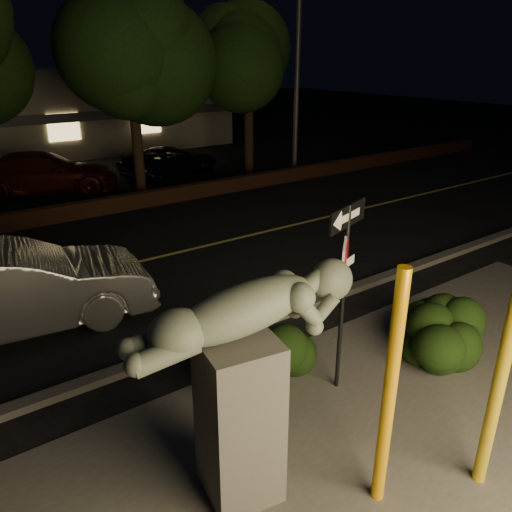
{
  "coord_description": "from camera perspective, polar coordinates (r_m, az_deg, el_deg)",
  "views": [
    {
      "loc": [
        -4.16,
        -3.67,
        4.68
      ],
      "look_at": [
        0.2,
        2.49,
        1.6
      ],
      "focal_mm": 35.0,
      "sensor_mm": 36.0,
      "label": 1
    }
  ],
  "objects": [
    {
      "name": "yellow_pole_left",
      "position": [
        5.5,
        15.0,
        -14.97
      ],
      "size": [
        0.14,
        0.14,
        2.85
      ],
      "primitive_type": "cylinder",
      "color": "#FFAF0E",
      "rests_on": "ground"
    },
    {
      "name": "sculpture",
      "position": [
        5.3,
        -1.55,
        -12.69
      ],
      "size": [
        2.51,
        1.03,
        2.68
      ],
      "rotation": [
        0.0,
        0.0,
        -0.16
      ],
      "color": "#4C4944",
      "rests_on": "ground"
    },
    {
      "name": "streetlight",
      "position": [
        21.18,
        4.56,
        26.51
      ],
      "size": [
        1.55,
        0.7,
        10.59
      ],
      "rotation": [
        0.0,
        0.0,
        0.29
      ],
      "color": "#47474B",
      "rests_on": "ground"
    },
    {
      "name": "hedge_center",
      "position": [
        7.65,
        1.43,
        -11.37
      ],
      "size": [
        1.84,
        1.06,
        0.91
      ],
      "primitive_type": "ellipsoid",
      "rotation": [
        0.0,
        0.0,
        -0.15
      ],
      "color": "black",
      "rests_on": "ground"
    },
    {
      "name": "parked_car_dark",
      "position": [
        21.09,
        -9.77,
        10.68
      ],
      "size": [
        4.52,
        2.77,
        1.17
      ],
      "primitive_type": "imported",
      "rotation": [
        0.0,
        0.0,
        1.78
      ],
      "color": "black",
      "rests_on": "ground"
    },
    {
      "name": "tree_far_c",
      "position": [
        17.79,
        -14.62,
        24.72
      ],
      "size": [
        4.8,
        4.8,
        7.84
      ],
      "color": "black",
      "rests_on": "ground"
    },
    {
      "name": "parking_lot",
      "position": [
        21.59,
        -23.55,
        7.86
      ],
      "size": [
        40.0,
        12.0,
        0.01
      ],
      "primitive_type": "cube",
      "color": "black",
      "rests_on": "ground"
    },
    {
      "name": "tree_far_d",
      "position": [
        20.6,
        -0.88,
        24.24
      ],
      "size": [
        4.4,
        4.4,
        7.42
      ],
      "color": "black",
      "rests_on": "ground"
    },
    {
      "name": "silver_sedan",
      "position": [
        9.81,
        -26.28,
        -3.51
      ],
      "size": [
        5.06,
        2.27,
        1.61
      ],
      "primitive_type": "imported",
      "rotation": [
        0.0,
        0.0,
        1.45
      ],
      "color": "#ACACB0",
      "rests_on": "ground"
    },
    {
      "name": "hedge_right",
      "position": [
        8.83,
        19.02,
        -6.75
      ],
      "size": [
        1.89,
        1.16,
        1.17
      ],
      "primitive_type": "ellipsoid",
      "rotation": [
        0.0,
        0.0,
        -0.12
      ],
      "color": "black",
      "rests_on": "ground"
    },
    {
      "name": "signpost",
      "position": [
        6.89,
        10.16,
        -0.82
      ],
      "size": [
        0.93,
        0.33,
        2.85
      ],
      "rotation": [
        0.0,
        0.0,
        0.32
      ],
      "color": "black",
      "rests_on": "ground"
    },
    {
      "name": "curb",
      "position": [
        9.04,
        -2.55,
        -8.54
      ],
      "size": [
        80.0,
        0.25,
        0.12
      ],
      "primitive_type": "cube",
      "color": "#4C4944",
      "rests_on": "ground"
    },
    {
      "name": "brick_wall",
      "position": [
        16.16,
        -19.05,
        5.05
      ],
      "size": [
        40.0,
        0.35,
        0.5
      ],
      "primitive_type": "cube",
      "color": "#4A2717",
      "rests_on": "ground"
    },
    {
      "name": "hedge_far_right",
      "position": [
        8.59,
        20.89,
        -8.48
      ],
      "size": [
        1.66,
        1.3,
        1.01
      ],
      "primitive_type": "ellipsoid",
      "rotation": [
        0.0,
        0.0,
        -0.3
      ],
      "color": "black",
      "rests_on": "ground"
    },
    {
      "name": "patio",
      "position": [
        6.8,
        17.17,
        -22.4
      ],
      "size": [
        14.0,
        6.0,
        0.02
      ],
      "primitive_type": "cube",
      "color": "#4C4944",
      "rests_on": "ground"
    },
    {
      "name": "ground",
      "position": [
        15.03,
        -17.44,
        3.01
      ],
      "size": [
        90.0,
        90.0,
        0.0
      ],
      "primitive_type": "plane",
      "color": "black",
      "rests_on": "ground"
    },
    {
      "name": "road",
      "position": [
        12.37,
        -12.93,
        -0.61
      ],
      "size": [
        80.0,
        8.0,
        0.01
      ],
      "primitive_type": "cube",
      "color": "black",
      "rests_on": "ground"
    },
    {
      "name": "yellow_pole_right",
      "position": [
        6.1,
        26.15,
        -12.35
      ],
      "size": [
        0.15,
        0.15,
        2.9
      ],
      "primitive_type": "cylinder",
      "color": "gold",
      "rests_on": "ground"
    },
    {
      "name": "parked_car_darkred",
      "position": [
        19.52,
        -23.08,
        8.73
      ],
      "size": [
        5.36,
        3.62,
        1.44
      ],
      "primitive_type": "imported",
      "rotation": [
        0.0,
        0.0,
        1.22
      ],
      "color": "#45140F",
      "rests_on": "ground"
    },
    {
      "name": "lane_marking",
      "position": [
        12.36,
        -12.93,
        -0.55
      ],
      "size": [
        80.0,
        0.12,
        0.0
      ],
      "primitive_type": "cube",
      "color": "#CBB451",
      "rests_on": "road"
    }
  ]
}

